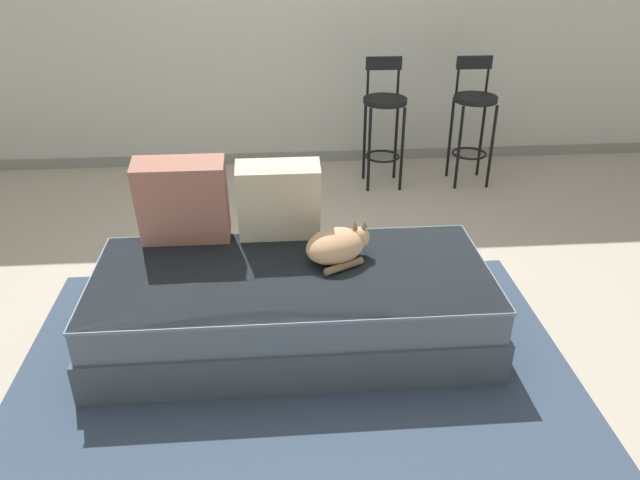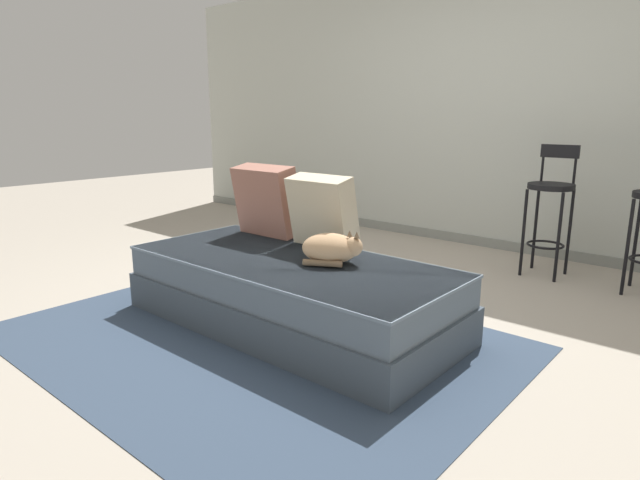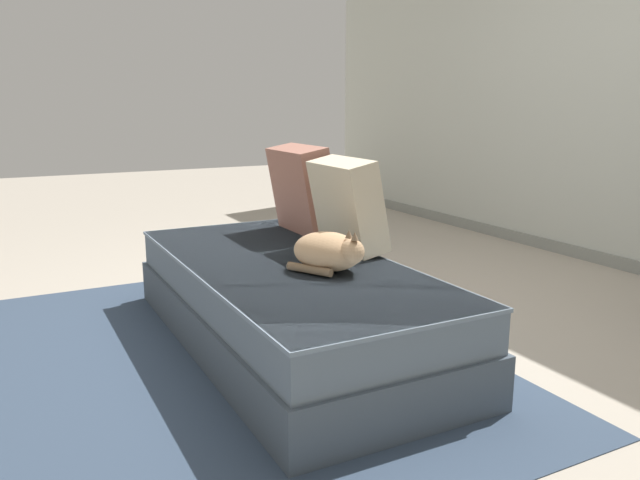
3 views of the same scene
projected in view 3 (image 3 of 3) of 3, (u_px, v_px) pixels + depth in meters
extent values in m
plane|color=#A89E8E|center=(359.00, 329.00, 3.16)|extent=(16.00, 16.00, 0.00)
cube|color=#334256|center=(227.00, 354.00, 2.85)|extent=(2.72, 2.01, 0.01)
cube|color=#44505B|center=(287.00, 321.00, 2.96)|extent=(2.02, 0.91, 0.22)
cube|color=slate|center=(286.00, 280.00, 2.91)|extent=(1.98, 0.87, 0.18)
cube|color=slate|center=(286.00, 263.00, 2.90)|extent=(1.99, 0.88, 0.02)
cube|color=#936051|center=(302.00, 189.00, 3.48)|extent=(0.47, 0.25, 0.49)
cube|color=beige|center=(347.00, 205.00, 3.05)|extent=(0.44, 0.24, 0.46)
ellipsoid|color=tan|center=(327.00, 251.00, 2.72)|extent=(0.40, 0.36, 0.17)
sphere|color=tan|center=(352.00, 252.00, 2.63)|extent=(0.11, 0.11, 0.11)
cone|color=brown|center=(349.00, 234.00, 2.63)|extent=(0.03, 0.03, 0.04)
cone|color=brown|center=(355.00, 236.00, 2.59)|extent=(0.03, 0.03, 0.04)
cylinder|color=brown|center=(310.00, 269.00, 2.66)|extent=(0.21, 0.14, 0.04)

